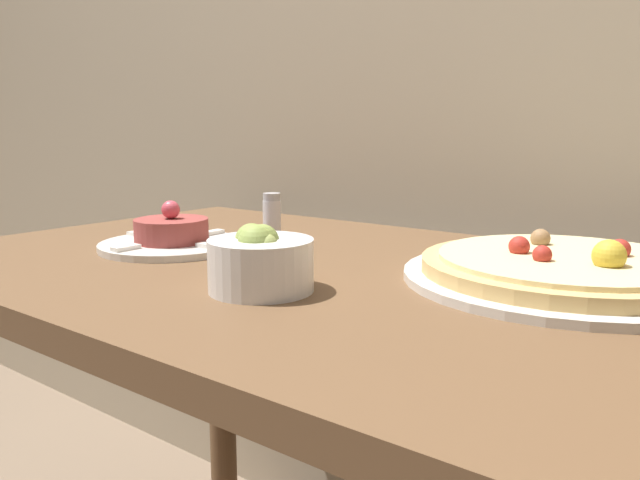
{
  "coord_description": "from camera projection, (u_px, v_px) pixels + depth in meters",
  "views": [
    {
      "loc": [
        0.45,
        -0.29,
        0.92
      ],
      "look_at": [
        -0.02,
        0.32,
        0.78
      ],
      "focal_mm": 35.0,
      "sensor_mm": 36.0,
      "label": 1
    }
  ],
  "objects": [
    {
      "name": "salt_shaker",
      "position": [
        272.0,
        215.0,
        1.03
      ],
      "size": [
        0.03,
        0.03,
        0.07
      ],
      "color": "silver",
      "rests_on": "dining_table"
    },
    {
      "name": "dining_table",
      "position": [
        343.0,
        354.0,
        0.81
      ],
      "size": [
        1.19,
        0.69,
        0.74
      ],
      "color": "brown",
      "rests_on": "ground_plane"
    },
    {
      "name": "tartare_plate",
      "position": [
        172.0,
        237.0,
        0.93
      ],
      "size": [
        0.21,
        0.21,
        0.07
      ],
      "color": "silver",
      "rests_on": "dining_table"
    },
    {
      "name": "pizza_plate",
      "position": [
        566.0,
        270.0,
        0.73
      ],
      "size": [
        0.38,
        0.38,
        0.06
      ],
      "color": "silver",
      "rests_on": "dining_table"
    },
    {
      "name": "small_bowl",
      "position": [
        260.0,
        260.0,
        0.69
      ],
      "size": [
        0.12,
        0.12,
        0.07
      ],
      "color": "white",
      "rests_on": "dining_table"
    }
  ]
}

